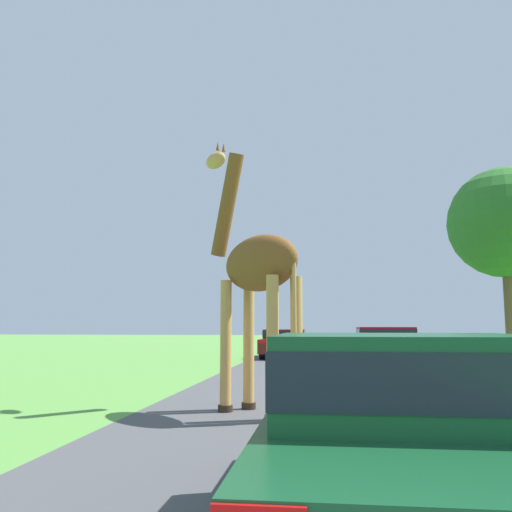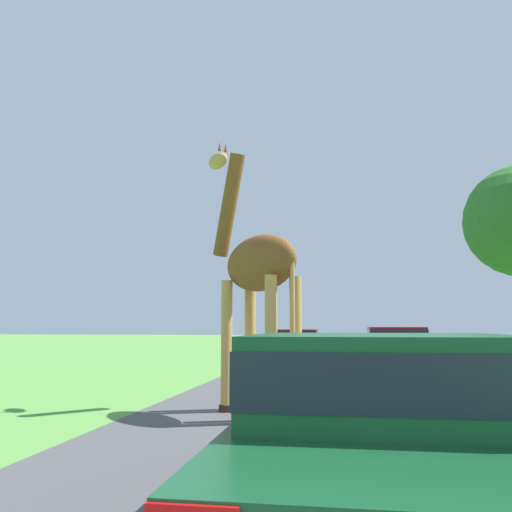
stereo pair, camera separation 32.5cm
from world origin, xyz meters
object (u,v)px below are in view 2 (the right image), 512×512
giraffe_near_road (255,274)px  car_queue_right (396,347)px  car_queue_left (297,343)px  car_lead_maroon (381,426)px

giraffe_near_road → car_queue_right: size_ratio=1.16×
car_queue_right → car_queue_left: 7.07m
car_queue_left → giraffe_near_road: bearing=-87.8°
giraffe_near_road → car_queue_left: size_ratio=1.20×
giraffe_near_road → car_queue_left: (-0.58, 15.21, -1.60)m
car_queue_right → giraffe_near_road: bearing=-108.6°
car_queue_right → car_queue_left: (-3.67, 6.05, -0.06)m
car_lead_maroon → car_queue_right: (1.42, 13.95, 0.02)m
giraffe_near_road → car_queue_right: bearing=26.9°
car_lead_maroon → car_queue_right: size_ratio=0.96×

